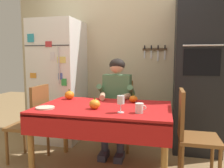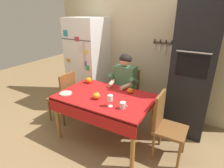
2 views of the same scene
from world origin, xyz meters
name	(u,v)px [view 1 (image 1 of 2)]	position (x,y,z in m)	size (l,w,h in m)	color
back_wall_assembly	(128,55)	(0.05, 1.35, 1.30)	(3.70, 0.13, 2.60)	#BCAD89
refrigerator	(59,81)	(-0.95, 0.96, 0.90)	(0.68, 0.71, 1.80)	white
wall_oven	(198,73)	(1.05, 1.00, 1.05)	(0.60, 0.64, 2.10)	black
dining_table	(103,114)	(0.00, 0.08, 0.66)	(1.40, 0.90, 0.74)	#9E6B33
chair_behind_person	(119,111)	(0.01, 0.87, 0.51)	(0.40, 0.40, 0.93)	brown
seated_person	(116,97)	(0.01, 0.68, 0.74)	(0.47, 0.55, 1.25)	#38384C
chair_right_side	(191,131)	(0.90, 0.18, 0.51)	(0.40, 0.40, 0.93)	brown
chair_left_side	(33,120)	(-0.90, 0.16, 0.51)	(0.40, 0.40, 0.93)	brown
coffee_mug	(139,108)	(0.40, -0.11, 0.79)	(0.10, 0.08, 0.09)	white
wine_glass	(121,101)	(0.23, -0.14, 0.85)	(0.07, 0.07, 0.16)	white
pumpkin_large	(95,104)	(-0.06, -0.05, 0.79)	(0.11, 0.11, 0.12)	orange
pumpkin_medium	(133,99)	(0.28, 0.38, 0.78)	(0.10, 0.10, 0.10)	orange
pumpkin_small	(69,95)	(-0.53, 0.39, 0.79)	(0.12, 0.12, 0.13)	orange
serving_tray	(45,108)	(-0.55, -0.15, 0.75)	(0.19, 0.19, 0.02)	beige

